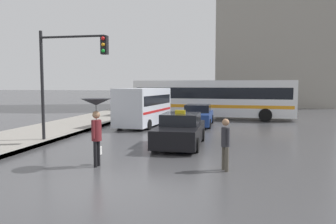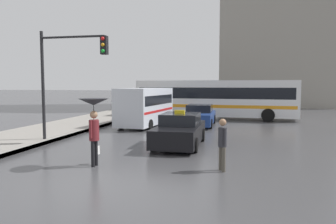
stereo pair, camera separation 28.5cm
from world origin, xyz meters
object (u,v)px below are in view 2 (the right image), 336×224
(city_bus, at_px, (215,97))
(ambulance_van, at_px, (145,105))
(taxi, at_px, (180,131))
(sedan_red, at_px, (199,116))
(pedestrian_with_umbrella, at_px, (94,114))
(traffic_light, at_px, (69,65))
(pedestrian_man, at_px, (222,141))

(city_bus, bearing_deg, ambulance_van, 148.91)
(taxi, height_order, sedan_red, taxi)
(city_bus, xyz_separation_m, pedestrian_with_umbrella, (-2.81, -16.29, 0.05))
(pedestrian_with_umbrella, distance_m, traffic_light, 4.90)
(ambulance_van, bearing_deg, city_bus, -119.39)
(city_bus, relative_size, pedestrian_man, 7.72)
(taxi, distance_m, sedan_red, 7.35)
(pedestrian_with_umbrella, bearing_deg, pedestrian_man, -83.33)
(sedan_red, height_order, traffic_light, traffic_light)
(taxi, bearing_deg, pedestrian_man, 117.14)
(ambulance_van, relative_size, pedestrian_man, 3.43)
(city_bus, bearing_deg, pedestrian_man, -170.62)
(pedestrian_with_umbrella, bearing_deg, ambulance_van, 10.22)
(taxi, relative_size, pedestrian_man, 2.67)
(pedestrian_man, bearing_deg, taxi, -179.91)
(ambulance_van, bearing_deg, taxi, 124.44)
(city_bus, height_order, traffic_light, traffic_light)
(taxi, xyz_separation_m, pedestrian_man, (2.03, -3.96, 0.28))
(sedan_red, relative_size, pedestrian_with_umbrella, 2.00)
(pedestrian_with_umbrella, height_order, pedestrian_man, pedestrian_with_umbrella)
(pedestrian_with_umbrella, relative_size, traffic_light, 0.44)
(taxi, distance_m, city_bus, 12.14)
(city_bus, xyz_separation_m, traffic_light, (-5.63, -12.70, 1.86))
(taxi, relative_size, pedestrian_with_umbrella, 1.96)
(pedestrian_with_umbrella, xyz_separation_m, traffic_light, (-2.81, 3.58, 1.81))
(sedan_red, xyz_separation_m, ambulance_van, (-3.42, -0.97, 0.73))
(ambulance_van, distance_m, traffic_light, 7.49)
(pedestrian_man, bearing_deg, traffic_light, -142.66)
(ambulance_van, bearing_deg, traffic_light, 84.04)
(sedan_red, relative_size, pedestrian_man, 2.73)
(city_bus, bearing_deg, sedan_red, 176.45)
(sedan_red, bearing_deg, ambulance_van, 15.89)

